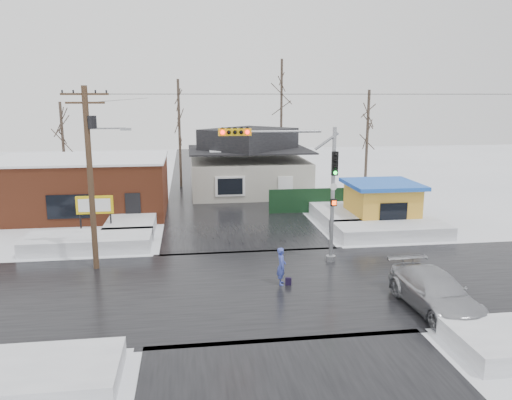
{
  "coord_description": "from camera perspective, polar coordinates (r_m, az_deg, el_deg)",
  "views": [
    {
      "loc": [
        -3.28,
        -21.21,
        8.55
      ],
      "look_at": [
        0.3,
        4.89,
        3.0
      ],
      "focal_mm": 35.0,
      "sensor_mm": 36.0,
      "label": 1
    }
  ],
  "objects": [
    {
      "name": "ground",
      "position": [
        23.11,
        0.92,
        -9.83
      ],
      "size": [
        120.0,
        120.0,
        0.0
      ],
      "primitive_type": "plane",
      "color": "white",
      "rests_on": "ground"
    },
    {
      "name": "snowbank_nside_e",
      "position": [
        35.71,
        9.14,
        -1.45
      ],
      "size": [
        3.0,
        8.0,
        0.8
      ],
      "primitive_type": "cube",
      "color": "white",
      "rests_on": "ground"
    },
    {
      "name": "traffic_signal",
      "position": [
        25.17,
        5.42,
        2.67
      ],
      "size": [
        6.05,
        0.68,
        7.0
      ],
      "color": "gray",
      "rests_on": "ground"
    },
    {
      "name": "road_ew",
      "position": [
        23.1,
        0.92,
        -9.8
      ],
      "size": [
        120.0,
        10.0,
        0.02
      ],
      "primitive_type": "cube",
      "color": "black",
      "rests_on": "ground"
    },
    {
      "name": "tree_far_right",
      "position": [
        43.97,
        12.72,
        9.8
      ],
      "size": [
        3.0,
        3.0,
        9.0
      ],
      "color": "#332821",
      "rests_on": "ground"
    },
    {
      "name": "car",
      "position": [
        21.69,
        19.76,
        -9.88
      ],
      "size": [
        2.36,
        5.34,
        1.52
      ],
      "primitive_type": "imported",
      "rotation": [
        0.0,
        0.0,
        0.04
      ],
      "color": "#A9AAB0",
      "rests_on": "ground"
    },
    {
      "name": "shopping_bag",
      "position": [
        23.18,
        3.72,
        -9.32
      ],
      "size": [
        0.3,
        0.18,
        0.35
      ],
      "primitive_type": "cube",
      "rotation": [
        0.0,
        0.0,
        -0.23
      ],
      "color": "black",
      "rests_on": "ground"
    },
    {
      "name": "marquee_sign",
      "position": [
        31.93,
        -17.95,
        -0.67
      ],
      "size": [
        2.2,
        0.21,
        2.55
      ],
      "color": "black",
      "rests_on": "ground"
    },
    {
      "name": "snowbank_nw",
      "position": [
        29.92,
        -18.57,
        -4.55
      ],
      "size": [
        7.0,
        3.0,
        0.8
      ],
      "primitive_type": "cube",
      "color": "white",
      "rests_on": "ground"
    },
    {
      "name": "brick_building",
      "position": [
        38.55,
        -19.25,
        1.56
      ],
      "size": [
        12.2,
        8.2,
        4.12
      ],
      "color": "brown",
      "rests_on": "ground"
    },
    {
      "name": "utility_pole",
      "position": [
        25.38,
        -18.32,
        3.51
      ],
      "size": [
        3.15,
        0.44,
        9.0
      ],
      "color": "#382619",
      "rests_on": "ground"
    },
    {
      "name": "fence",
      "position": [
        37.34,
        7.55,
        -0.03
      ],
      "size": [
        8.0,
        0.12,
        1.8
      ],
      "primitive_type": "cube",
      "color": "black",
      "rests_on": "ground"
    },
    {
      "name": "tree_far_west",
      "position": [
        46.52,
        -21.36,
        8.4
      ],
      "size": [
        3.0,
        3.0,
        8.0
      ],
      "color": "#332821",
      "rests_on": "ground"
    },
    {
      "name": "kiosk",
      "position": [
        34.46,
        14.15,
        -0.34
      ],
      "size": [
        4.6,
        4.6,
        2.88
      ],
      "color": "gold",
      "rests_on": "ground"
    },
    {
      "name": "snowbank_nside_w",
      "position": [
        34.4,
        -13.8,
        -2.16
      ],
      "size": [
        3.0,
        8.0,
        0.8
      ],
      "primitive_type": "cube",
      "color": "white",
      "rests_on": "ground"
    },
    {
      "name": "house",
      "position": [
        43.93,
        -0.83,
        4.14
      ],
      "size": [
        10.4,
        8.4,
        5.76
      ],
      "color": "#B5B2A4",
      "rests_on": "ground"
    },
    {
      "name": "pedestrian",
      "position": [
        23.04,
        2.92,
        -7.59
      ],
      "size": [
        0.52,
        0.7,
        1.74
      ],
      "primitive_type": "imported",
      "rotation": [
        0.0,
        0.0,
        1.4
      ],
      "color": "#3E4CAD",
      "rests_on": "ground"
    },
    {
      "name": "road_ns",
      "position": [
        23.1,
        0.92,
        -9.8
      ],
      "size": [
        10.0,
        120.0,
        0.02
      ],
      "primitive_type": "cube",
      "color": "black",
      "rests_on": "ground"
    },
    {
      "name": "snowbank_ne",
      "position": [
        31.83,
        15.2,
        -3.37
      ],
      "size": [
        7.0,
        3.0,
        0.8
      ],
      "primitive_type": "cube",
      "color": "white",
      "rests_on": "ground"
    },
    {
      "name": "tree_far_left",
      "position": [
        47.22,
        -8.84,
        11.04
      ],
      "size": [
        3.0,
        3.0,
        10.0
      ],
      "color": "#332821",
      "rests_on": "ground"
    },
    {
      "name": "tree_far_mid",
      "position": [
        50.09,
        2.95,
        13.02
      ],
      "size": [
        3.0,
        3.0,
        12.0
      ],
      "color": "#332821",
      "rests_on": "ground"
    }
  ]
}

